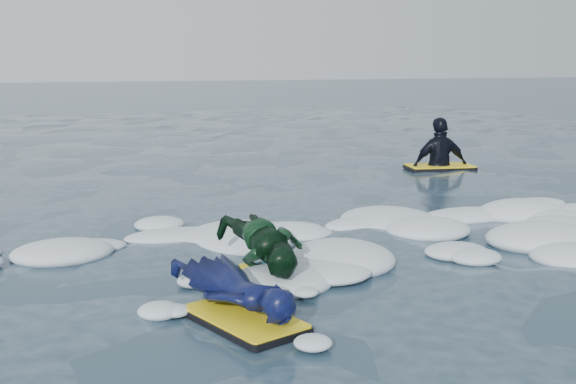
% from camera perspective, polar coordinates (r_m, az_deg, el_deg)
% --- Properties ---
extents(ground, '(120.00, 120.00, 0.00)m').
position_cam_1_polar(ground, '(6.67, -6.12, -6.76)').
color(ground, '#1C2C44').
rests_on(ground, ground).
extents(foam_band, '(12.00, 3.10, 0.30)m').
position_cam_1_polar(foam_band, '(7.65, -7.87, -4.56)').
color(foam_band, silver).
rests_on(foam_band, ground).
extents(prone_woman_unit, '(0.93, 1.62, 0.39)m').
position_cam_1_polar(prone_woman_unit, '(5.66, -4.12, -7.78)').
color(prone_woman_unit, black).
rests_on(prone_woman_unit, ground).
extents(prone_child_unit, '(0.67, 1.36, 0.53)m').
position_cam_1_polar(prone_child_unit, '(6.60, -1.67, -4.44)').
color(prone_child_unit, black).
rests_on(prone_child_unit, ground).
extents(waiting_rider_unit, '(1.29, 0.85, 1.80)m').
position_cam_1_polar(waiting_rider_unit, '(13.29, 11.90, 1.93)').
color(waiting_rider_unit, black).
rests_on(waiting_rider_unit, ground).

